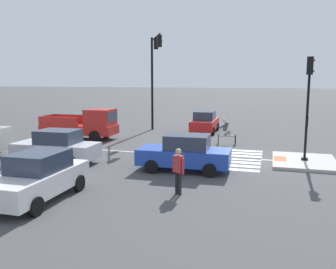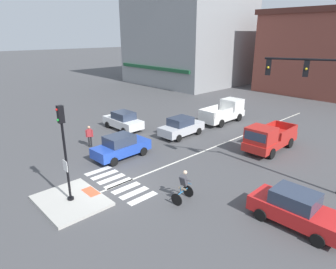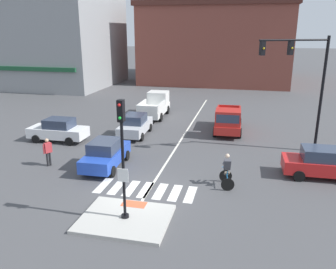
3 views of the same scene
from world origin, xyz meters
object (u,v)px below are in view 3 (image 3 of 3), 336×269
car_silver_westbound_far (135,125)px  traffic_light_mast (305,75)px  car_red_cross_right (322,163)px  pedestrian_at_curb_left (48,150)px  signal_pole (122,150)px  car_blue_westbound_near (106,154)px  car_white_cross_left (58,130)px  pickup_truck_red_eastbound_far (228,121)px  cyclist (227,170)px  pickup_truck_white_westbound_distant (155,106)px

car_silver_westbound_far → traffic_light_mast: bearing=-6.2°
car_red_cross_right → pedestrian_at_curb_left: bearing=-173.0°
signal_pole → car_red_cross_right: (8.77, 6.59, -2.33)m
car_blue_westbound_near → pedestrian_at_curb_left: bearing=-170.2°
car_blue_westbound_near → signal_pole: bearing=-59.9°
signal_pole → car_silver_westbound_far: 12.36m
car_blue_westbound_near → car_white_cross_left: (-5.23, 3.84, 0.00)m
pickup_truck_red_eastbound_far → cyclist: bearing=-86.7°
car_white_cross_left → cyclist: 13.09m
car_silver_westbound_far → pedestrian_at_curb_left: (-3.01, -6.93, 0.17)m
pickup_truck_white_westbound_distant → cyclist: pickup_truck_white_westbound_distant is taller
signal_pole → traffic_light_mast: 13.25m
traffic_light_mast → car_red_cross_right: size_ratio=1.77×
car_white_cross_left → pedestrian_at_curb_left: 4.81m
pickup_truck_white_westbound_distant → car_white_cross_left: bearing=-118.6°
signal_pole → car_blue_westbound_near: size_ratio=1.20×
car_red_cross_right → pedestrian_at_curb_left: (-15.19, -1.87, 0.17)m
car_white_cross_left → pickup_truck_white_westbound_distant: pickup_truck_white_westbound_distant is taller
signal_pole → pickup_truck_red_eastbound_far: bearing=76.4°
signal_pole → pickup_truck_white_westbound_distant: bearing=101.1°
pedestrian_at_curb_left → car_white_cross_left: bearing=113.1°
car_blue_westbound_near → pickup_truck_white_westbound_distant: 12.63m
signal_pole → pickup_truck_white_westbound_distant: (-3.52, 17.92, -2.16)m
traffic_light_mast → pedestrian_at_curb_left: size_ratio=4.38×
car_red_cross_right → traffic_light_mast: bearing=101.8°
car_blue_westbound_near → pickup_truck_red_eastbound_far: bearing=53.1°
traffic_light_mast → pedestrian_at_curb_left: (-14.39, -5.69, -4.02)m
traffic_light_mast → car_silver_westbound_far: bearing=173.8°
pickup_truck_white_westbound_distant → pickup_truck_red_eastbound_far: same height
traffic_light_mast → car_white_cross_left: traffic_light_mast is taller
car_silver_westbound_far → pickup_truck_red_eastbound_far: size_ratio=0.81×
car_blue_westbound_near → car_silver_westbound_far: size_ratio=1.00×
car_blue_westbound_near → car_red_cross_right: 11.92m
signal_pole → pickup_truck_white_westbound_distant: 18.39m
traffic_light_mast → pickup_truck_white_westbound_distant: 14.31m
car_blue_westbound_near → pedestrian_at_curb_left: (-3.34, -0.58, 0.17)m
car_white_cross_left → car_red_cross_right: 17.26m
pickup_truck_red_eastbound_far → car_blue_westbound_near: bearing=-126.9°
pickup_truck_red_eastbound_far → cyclist: size_ratio=3.07×
signal_pole → traffic_light_mast: bearing=52.5°
traffic_light_mast → car_blue_westbound_near: size_ratio=1.76×
pickup_truck_white_westbound_distant → cyclist: size_ratio=3.06×
car_white_cross_left → signal_pole: bearing=-47.7°
pedestrian_at_curb_left → pickup_truck_red_eastbound_far: bearing=43.0°
pickup_truck_red_eastbound_far → pedestrian_at_curb_left: pickup_truck_red_eastbound_far is taller
car_white_cross_left → car_red_cross_right: size_ratio=0.99×
car_silver_westbound_far → car_red_cross_right: bearing=-22.6°
car_silver_westbound_far → pickup_truck_red_eastbound_far: 7.08m
car_blue_westbound_near → car_red_cross_right: same height
signal_pole → car_white_cross_left: 12.56m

